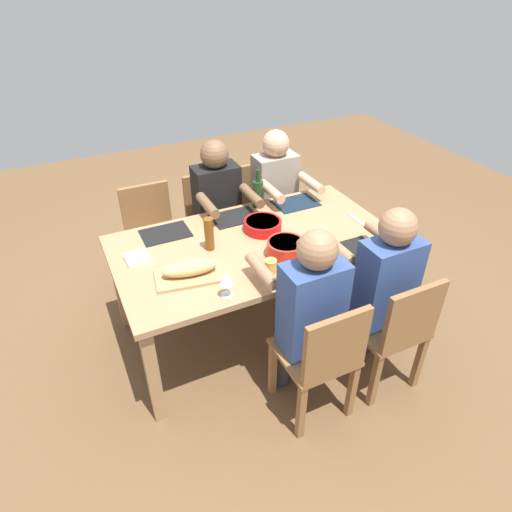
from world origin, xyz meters
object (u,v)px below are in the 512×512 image
Objects in this scene: chair_far_center at (323,356)px; diner_far_center at (308,306)px; napkin_stack at (137,258)px; chair_near_right at (152,233)px; diner_near_left at (277,193)px; chair_near_center at (212,219)px; wine_bottle at (258,193)px; diner_far_left at (381,282)px; dining_table at (256,252)px; wine_glass at (226,279)px; chair_near_left at (266,207)px; beer_bottle at (209,234)px; cup_far_center at (271,266)px; serving_bowl_salad at (286,248)px; serving_bowl_pasta at (263,225)px; cutting_board at (190,276)px; diner_near_center at (219,205)px; chair_far_left at (395,328)px; bread_loaf at (189,268)px.

chair_far_center is 0.28m from diner_far_center.
chair_near_right is at bearing -109.01° from napkin_stack.
diner_near_left is 1.05m from chair_near_right.
chair_near_center is 0.59m from wine_bottle.
diner_far_left reaches higher than wine_bottle.
napkin_stack is at bearing 22.57° from diner_near_left.
diner_far_left is at bearing 90.00° from diner_near_left.
chair_near_right is at bearing -59.01° from dining_table.
diner_far_left is 0.93m from wine_glass.
wine_glass is (0.61, 0.87, 0.01)m from wine_bottle.
wine_bottle reaches higher than chair_far_center.
wine_bottle reaches higher than chair_near_left.
beer_bottle is 0.46m from cup_far_center.
serving_bowl_salad is at bearing 65.09° from diner_near_left.
cutting_board is (0.61, 0.29, -0.03)m from serving_bowl_pasta.
chair_near_center is 0.92m from beer_bottle.
diner_near_center is 5.45× the size of beer_bottle.
chair_far_center is at bearing 127.44° from napkin_stack.
dining_table is 2.15× the size of chair_near_right.
serving_bowl_salad is at bearing 145.46° from beer_bottle.
cutting_board is (1.01, 1.02, 0.27)m from chair_near_left.
napkin_stack is (1.25, 0.70, 0.27)m from chair_near_left.
beer_bottle is (0.80, -0.89, 0.37)m from chair_far_left.
chair_near_right is 1.00× the size of chair_far_left.
wine_bottle is 1.03m from napkin_stack.
diner_far_left reaches higher than chair_far_left.
serving_bowl_salad is (-0.10, 0.22, 0.13)m from dining_table.
diner_far_center is at bearing 133.34° from napkin_stack.
chair_near_left is (-0.50, -0.84, -0.18)m from dining_table.
wine_glass reaches higher than serving_bowl_salad.
chair_far_center is 6.07× the size of napkin_stack.
diner_near_center is 1.00× the size of diner_far_center.
napkin_stack is (1.25, -0.79, 0.05)m from diner_far_left.
cup_far_center is (-0.44, 0.15, 0.03)m from cutting_board.
chair_near_center reaches higher than napkin_stack.
wine_bottle is (-0.23, -0.44, 0.19)m from dining_table.
bread_loaf is at bearing -33.14° from chair_far_left.
diner_far_left reaches higher than serving_bowl_pasta.
serving_bowl_pasta is at bearing 130.19° from chair_near_right.
chair_near_center is 1.51m from diner_far_center.
chair_near_right is at bearing -90.30° from bread_loaf.
serving_bowl_salad is (-0.10, 0.87, 0.10)m from diner_near_center.
napkin_stack is at bearing -37.94° from chair_far_left.
diner_far_left is at bearing 127.56° from dining_table.
cutting_board is (1.01, -0.48, 0.05)m from diner_far_left.
dining_table is 0.36m from beer_bottle.
chair_near_right is 10.43× the size of cup_far_center.
serving_bowl_salad is 0.59× the size of cutting_board.
beer_bottle is 2.70× the size of cup_far_center.
chair_far_center is (0.50, 1.49, -0.21)m from diner_near_left.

